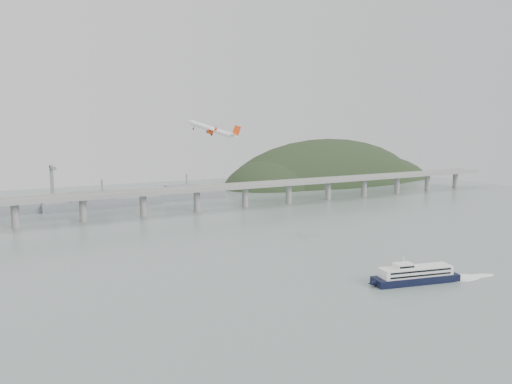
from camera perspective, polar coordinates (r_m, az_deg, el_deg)
ground at (r=278.46m, az=5.65°, el=-8.68°), size 900.00×900.00×0.00m
bridge at (r=449.40m, az=-9.28°, el=-0.20°), size 800.00×22.00×23.90m
headland at (r=710.77m, az=9.05°, el=-0.35°), size 365.00×155.00×156.00m
ferry at (r=264.70m, az=17.78°, el=-9.03°), size 73.15×25.29×13.97m
airliner at (r=348.65m, az=-4.94°, el=7.10°), size 35.21×33.43×14.76m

